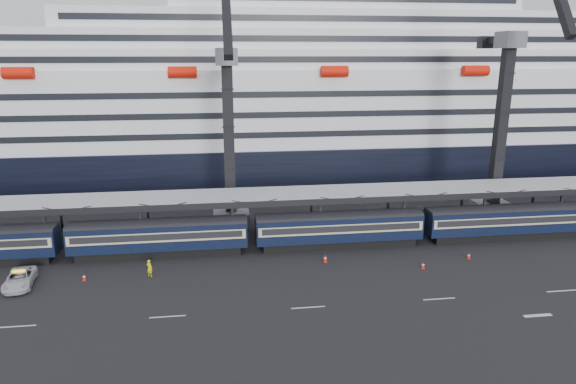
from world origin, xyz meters
The scene contains 14 objects.
ground centered at (0.00, 0.00, 0.00)m, with size 260.00×260.00×0.00m, color black.
lane_markings centered at (8.15, -5.23, 0.01)m, with size 111.00×4.27×0.02m.
train centered at (-4.65, 10.00, 2.20)m, with size 133.05×3.00×4.05m.
canopy centered at (0.00, 14.00, 5.25)m, with size 130.00×6.25×5.53m.
cruise_ship centered at (-1.08, 45.99, 12.34)m, with size 214.09×28.84×34.00m.
crane_dark_near centered at (-20.00, 18.59, 11.93)m, with size 4.50×17.75×35.08m.
crane_dark_mid centered at (15.00, 17.59, 13.36)m, with size 4.50×18.24×39.64m.
pickup_truck centered at (-40.40, 3.90, 0.73)m, with size 2.42×5.24×1.46m, color silver.
worker centered at (-28.46, 4.50, 0.88)m, with size 0.64×0.42×1.76m, color #D7DB0B.
traffic_cone_a centered at (-40.96, 3.99, 0.35)m, with size 0.35×0.35×0.71m.
traffic_cone_b centered at (-34.69, 4.36, 0.37)m, with size 0.38×0.38×0.75m.
traffic_cone_c centered at (-10.48, 5.70, 0.42)m, with size 0.43×0.43×0.85m.
traffic_cone_d centered at (-0.85, 2.68, 0.38)m, with size 0.38×0.38×0.76m.
traffic_cone_e centered at (5.05, 4.51, 0.35)m, with size 0.35×0.35×0.71m.
Camera 1 is at (-21.16, -43.87, 21.45)m, focal length 32.00 mm.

